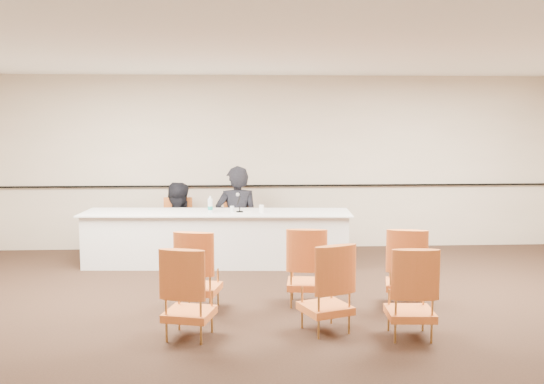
{
  "coord_description": "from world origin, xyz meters",
  "views": [
    {
      "loc": [
        -0.7,
        -6.5,
        2.16
      ],
      "look_at": [
        -0.19,
        2.6,
        1.14
      ],
      "focal_mm": 40.0,
      "sensor_mm": 36.0,
      "label": 1
    }
  ],
  "objects": [
    {
      "name": "coffee_cup",
      "position": [
        -0.35,
        2.6,
        0.88
      ],
      "size": [
        0.1,
        0.1,
        0.12
      ],
      "primitive_type": "cylinder",
      "rotation": [
        0.0,
        0.0,
        -0.38
      ],
      "color": "white",
      "rests_on": "panel_table"
    },
    {
      "name": "aud_chair_front_right",
      "position": [
        1.29,
        0.47,
        0.47
      ],
      "size": [
        0.6,
        0.6,
        0.95
      ],
      "primitive_type": null,
      "rotation": [
        0.0,
        0.0,
        -0.23
      ],
      "color": "#BD6922",
      "rests_on": "ground"
    },
    {
      "name": "papers",
      "position": [
        -0.65,
        2.71,
        0.83
      ],
      "size": [
        0.31,
        0.23,
        0.0
      ],
      "primitive_type": "cube",
      "rotation": [
        0.0,
        0.0,
        -0.05
      ],
      "color": "white",
      "rests_on": "panel_table"
    },
    {
      "name": "aud_chair_back_mid",
      "position": [
        0.2,
        -0.38,
        0.47
      ],
      "size": [
        0.65,
        0.65,
        0.95
      ],
      "primitive_type": null,
      "rotation": [
        0.0,
        0.0,
        0.38
      ],
      "color": "#BD6922",
      "rests_on": "ground"
    },
    {
      "name": "wall_back",
      "position": [
        0.0,
        4.0,
        1.5
      ],
      "size": [
        10.0,
        0.04,
        3.0
      ],
      "primitive_type": "cube",
      "color": "beige",
      "rests_on": "ground"
    },
    {
      "name": "ceiling",
      "position": [
        0.0,
        0.0,
        3.0
      ],
      "size": [
        10.0,
        10.0,
        0.0
      ],
      "primitive_type": "plane",
      "rotation": [
        3.14,
        0.0,
        0.0
      ],
      "color": "white",
      "rests_on": "ground"
    },
    {
      "name": "microphone",
      "position": [
        -0.68,
        2.65,
        0.97
      ],
      "size": [
        0.14,
        0.22,
        0.29
      ],
      "primitive_type": null,
      "rotation": [
        0.0,
        0.0,
        0.18
      ],
      "color": "black",
      "rests_on": "panel_table"
    },
    {
      "name": "panelist_second",
      "position": [
        -1.72,
        3.38,
        0.35
      ],
      "size": [
        0.86,
        0.68,
        1.74
      ],
      "primitive_type": "imported",
      "rotation": [
        0.0,
        0.0,
        3.16
      ],
      "color": "black",
      "rests_on": "ground"
    },
    {
      "name": "water_bottle",
      "position": [
        -1.13,
        2.66,
        0.95
      ],
      "size": [
        0.09,
        0.09,
        0.25
      ],
      "primitive_type": null,
      "rotation": [
        0.0,
        0.0,
        0.23
      ],
      "color": "teal",
      "rests_on": "panel_table"
    },
    {
      "name": "panelist_main_chair",
      "position": [
        -0.72,
        3.32,
        0.47
      ],
      "size": [
        0.53,
        0.53,
        0.95
      ],
      "primitive_type": null,
      "rotation": [
        0.0,
        0.0,
        -0.06
      ],
      "color": "#BD6922",
      "rests_on": "ground"
    },
    {
      "name": "wall_rail",
      "position": [
        0.0,
        3.96,
        1.1
      ],
      "size": [
        9.8,
        0.04,
        0.03
      ],
      "primitive_type": "cube",
      "color": "black",
      "rests_on": "wall_back"
    },
    {
      "name": "panelist_second_chair",
      "position": [
        -1.72,
        3.38,
        0.47
      ],
      "size": [
        0.53,
        0.53,
        0.95
      ],
      "primitive_type": null,
      "rotation": [
        0.0,
        0.0,
        -0.06
      ],
      "color": "#BD6922",
      "rests_on": "ground"
    },
    {
      "name": "panel_table",
      "position": [
        -1.03,
        2.74,
        0.41
      ],
      "size": [
        4.16,
        1.2,
        0.82
      ],
      "primitive_type": null,
      "rotation": [
        0.0,
        0.0,
        -0.06
      ],
      "color": "white",
      "rests_on": "ground"
    },
    {
      "name": "drinking_glass",
      "position": [
        -0.8,
        2.67,
        0.87
      ],
      "size": [
        0.08,
        0.08,
        0.1
      ],
      "primitive_type": "cylinder",
      "rotation": [
        0.0,
        0.0,
        0.28
      ],
      "color": "silver",
      "rests_on": "panel_table"
    },
    {
      "name": "panelist_main",
      "position": [
        -0.72,
        3.32,
        0.52
      ],
      "size": [
        0.72,
        0.47,
        1.95
      ],
      "primitive_type": "imported",
      "rotation": [
        0.0,
        0.0,
        3.15
      ],
      "color": "black",
      "rests_on": "ground"
    },
    {
      "name": "floor",
      "position": [
        0.0,
        0.0,
        0.0
      ],
      "size": [
        10.0,
        10.0,
        0.0
      ],
      "primitive_type": "plane",
      "color": "black",
      "rests_on": "ground"
    },
    {
      "name": "aud_chair_back_right",
      "position": [
        1.04,
        -0.61,
        0.47
      ],
      "size": [
        0.53,
        0.53,
        0.95
      ],
      "primitive_type": null,
      "rotation": [
        0.0,
        0.0,
        -0.06
      ],
      "color": "#BD6922",
      "rests_on": "ground"
    },
    {
      "name": "aud_chair_back_left",
      "position": [
        -1.2,
        -0.49,
        0.47
      ],
      "size": [
        0.61,
        0.61,
        0.95
      ],
      "primitive_type": null,
      "rotation": [
        0.0,
        0.0,
        -0.26
      ],
      "color": "#BD6922",
      "rests_on": "ground"
    },
    {
      "name": "aud_chair_front_mid",
      "position": [
        0.12,
        0.58,
        0.47
      ],
      "size": [
        0.56,
        0.56,
        0.95
      ],
      "primitive_type": null,
      "rotation": [
        0.0,
        0.0,
        -0.13
      ],
      "color": "#BD6922",
      "rests_on": "ground"
    },
    {
      "name": "aud_chair_front_left",
      "position": [
        -1.16,
        0.46,
        0.47
      ],
      "size": [
        0.6,
        0.6,
        0.95
      ],
      "primitive_type": null,
      "rotation": [
        0.0,
        0.0,
        -0.22
      ],
      "color": "#BD6922",
      "rests_on": "ground"
    }
  ]
}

